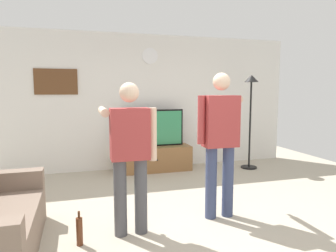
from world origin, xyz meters
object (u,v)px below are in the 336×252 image
object	(u,v)px
framed_picture	(56,82)
person_standing_nearer_couch	(220,136)
person_standing_nearer_lamp	(130,150)
wall_clock	(150,56)
television	(153,128)
tv_stand	(154,158)
beverage_bottle	(79,231)
floor_lamp	(251,102)

from	to	relation	value
framed_picture	person_standing_nearer_couch	size ratio (longest dim) A/B	0.43
person_standing_nearer_lamp	framed_picture	bearing A→B (deg)	107.91
framed_picture	person_standing_nearer_lamp	distance (m)	3.09
wall_clock	person_standing_nearer_lamp	distance (m)	3.25
wall_clock	person_standing_nearer_couch	size ratio (longest dim) A/B	0.18
wall_clock	person_standing_nearer_lamp	bearing A→B (deg)	-107.11
television	wall_clock	world-z (taller)	wall_clock
television	person_standing_nearer_lamp	bearing A→B (deg)	-108.61
television	framed_picture	bearing A→B (deg)	172.09
tv_stand	person_standing_nearer_couch	world-z (taller)	person_standing_nearer_couch
framed_picture	beverage_bottle	distance (m)	3.38
television	framed_picture	world-z (taller)	framed_picture
television	wall_clock	xyz separation A→B (m)	(0.00, 0.24, 1.42)
floor_lamp	framed_picture	bearing A→B (deg)	170.11
tv_stand	person_standing_nearer_lamp	xyz separation A→B (m)	(-0.87, -2.54, 0.70)
person_standing_nearer_lamp	person_standing_nearer_couch	size ratio (longest dim) A/B	0.93
beverage_bottle	tv_stand	bearing A→B (deg)	61.95
person_standing_nearer_lamp	person_standing_nearer_couch	distance (m)	1.15
wall_clock	tv_stand	bearing A→B (deg)	-90.00
wall_clock	framed_picture	distance (m)	1.86
floor_lamp	beverage_bottle	world-z (taller)	floor_lamp
television	wall_clock	bearing A→B (deg)	90.00
floor_lamp	person_standing_nearer_lamp	size ratio (longest dim) A/B	1.14
floor_lamp	person_standing_nearer_couch	bearing A→B (deg)	-129.07
tv_stand	person_standing_nearer_lamp	bearing A→B (deg)	-108.93
wall_clock	person_standing_nearer_couch	xyz separation A→B (m)	(0.27, -2.68, -1.25)
beverage_bottle	wall_clock	bearing A→B (deg)	64.34
television	beverage_bottle	size ratio (longest dim) A/B	3.38
framed_picture	floor_lamp	world-z (taller)	framed_picture
television	floor_lamp	size ratio (longest dim) A/B	0.64
beverage_bottle	television	bearing A→B (deg)	62.36
tv_stand	wall_clock	world-z (taller)	wall_clock
television	person_standing_nearer_couch	bearing A→B (deg)	-83.80
framed_picture	floor_lamp	xyz separation A→B (m)	(3.71, -0.65, -0.39)
tv_stand	floor_lamp	size ratio (longest dim) A/B	0.77
television	person_standing_nearer_couch	size ratio (longest dim) A/B	0.68
tv_stand	television	distance (m)	0.61
tv_stand	framed_picture	world-z (taller)	framed_picture
tv_stand	person_standing_nearer_couch	size ratio (longest dim) A/B	0.82
person_standing_nearer_lamp	beverage_bottle	distance (m)	0.97
framed_picture	floor_lamp	size ratio (longest dim) A/B	0.41
television	person_standing_nearer_lamp	size ratio (longest dim) A/B	0.73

